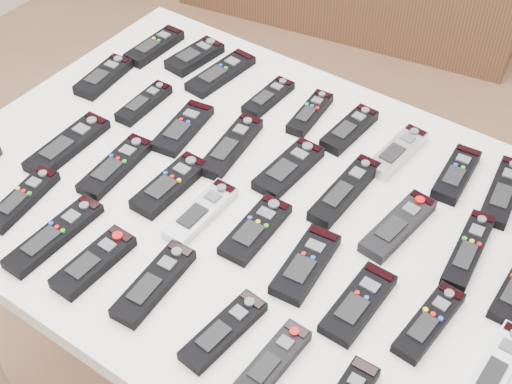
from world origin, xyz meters
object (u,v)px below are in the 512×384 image
Objects in this scene: table at (256,220)px; remote_19 at (67,145)px; remote_1 at (195,56)px; remote_5 at (349,129)px; remote_15 at (345,191)px; remote_25 at (358,303)px; remote_0 at (155,46)px; remote_13 at (231,146)px; remote_20 at (116,166)px; remote_22 at (201,212)px; remote_31 at (94,262)px; remote_16 at (398,226)px; remote_3 at (269,97)px; remote_12 at (183,128)px; remote_26 at (429,322)px; remote_27 at (497,367)px; remote_8 at (504,192)px; remote_24 at (306,264)px; remote_6 at (397,152)px; remote_7 at (456,174)px; remote_10 at (103,77)px; remote_14 at (289,168)px; remote_29 at (22,199)px; remote_34 at (272,362)px; remote_11 at (144,103)px; remote_21 at (170,185)px; remote_4 at (310,113)px; remote_2 at (221,73)px; remote_30 at (54,235)px; remote_33 at (224,331)px; remote_23 at (256,229)px; remote_32 at (154,283)px.

remote_19 reaches higher than table.
remote_1 is 0.44m from remote_5.
remote_15 reaches higher than remote_25.
remote_13 is at bearing -25.94° from remote_0.
remote_20 and remote_22 have the same top height.
remote_25 is at bearing 25.76° from remote_31.
remote_16 reaches higher than remote_25.
remote_12 reaches higher than remote_3.
remote_3 is 0.19m from remote_13.
remote_26 is at bearing 24.22° from remote_31.
remote_27 is at bearing -4.75° from remote_20.
remote_12 is (-0.63, -0.21, 0.00)m from remote_8.
remote_13 is 1.15× the size of remote_24.
remote_26 is (0.79, -0.38, -0.00)m from remote_1.
remote_7 is at bearing 8.04° from remote_6.
remote_0 is 0.89m from remote_8.
remote_10 is 0.76× the size of remote_15.
remote_5 reaches higher than table.
remote_29 is at bearing -132.65° from remote_14.
remote_8 is (0.09, 0.01, -0.00)m from remote_7.
remote_27 is (0.51, -0.19, -0.00)m from remote_14.
remote_1 and remote_16 have the same top height.
remote_10 is 0.99× the size of remote_34.
remote_21 is (0.22, -0.17, 0.00)m from remote_11.
remote_13 is (0.27, -0.21, 0.00)m from remote_1.
table is 8.55× the size of remote_1.
remote_22 is (-0.19, -0.21, -0.00)m from remote_15.
remote_4 is 0.88× the size of remote_29.
remote_6 is 0.97× the size of remote_22.
remote_2 is 0.14m from remote_3.
remote_22 is (-0.35, -0.37, -0.00)m from remote_7.
remote_14 reaches higher than remote_30.
remote_33 is at bearing -35.69° from remote_21.
remote_2 is 0.78m from remote_34.
remote_33 is (0.53, -0.58, -0.00)m from remote_1.
table is at bearing -140.25° from remote_15.
remote_19 is 0.93m from remote_27.
remote_16 is 1.19× the size of remote_34.
remote_8 is at bearing 76.67° from remote_25.
table is at bearing 25.83° from remote_21.
remote_23 is at bearing -104.29° from remote_6.
remote_27 is 0.57m from remote_32.
remote_7 reaches higher than remote_12.
remote_32 is (0.14, -0.55, 0.00)m from remote_3.
remote_16 is 1.10× the size of remote_24.
remote_2 is 1.21× the size of remote_10.
remote_29 is (0.03, -0.57, -0.00)m from remote_1.
remote_32 is (-0.19, -0.19, 0.00)m from remote_24.
remote_25 and remote_33 have the same top height.
remote_19 is 0.13m from remote_20.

